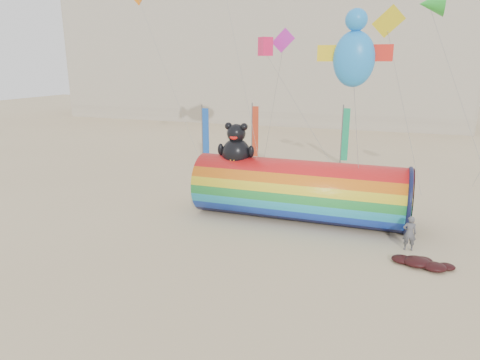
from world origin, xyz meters
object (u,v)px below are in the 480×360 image
(hotel_building, at_px, (258,51))
(fabric_bundle, at_px, (422,263))
(kite_handler, at_px, (409,233))
(windsock_assembly, at_px, (298,189))

(hotel_building, bearing_deg, fabric_bundle, -65.15)
(hotel_building, bearing_deg, kite_handler, -64.88)
(hotel_building, xyz_separation_m, kite_handler, (21.30, -45.43, -9.46))
(kite_handler, xyz_separation_m, fabric_bundle, (0.51, -1.65, -0.68))
(hotel_building, height_order, kite_handler, hotel_building)
(fabric_bundle, bearing_deg, hotel_building, 114.85)
(hotel_building, bearing_deg, windsock_assembly, -70.23)
(fabric_bundle, bearing_deg, windsock_assembly, 147.50)
(windsock_assembly, xyz_separation_m, fabric_bundle, (6.33, -4.03, -1.62))
(hotel_building, relative_size, kite_handler, 35.60)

